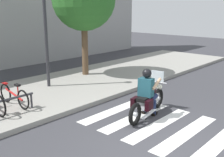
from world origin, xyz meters
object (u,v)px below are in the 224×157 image
at_px(motorcycle, 148,101).
at_px(bicycle_3, 14,95).
at_px(rider, 147,89).
at_px(street_lamp, 45,20).

distance_m(motorcycle, bicycle_3, 4.05).
relative_size(rider, bicycle_3, 0.89).
bearing_deg(bicycle_3, street_lamp, 28.20).
relative_size(motorcycle, street_lamp, 0.50).
relative_size(motorcycle, rider, 1.53).
bearing_deg(street_lamp, motorcycle, -84.91).
bearing_deg(bicycle_3, rider, -54.69).
bearing_deg(street_lamp, bicycle_3, -151.80).
height_order(motorcycle, street_lamp, street_lamp).
xyz_separation_m(bicycle_3, street_lamp, (2.01, 1.08, 2.16)).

